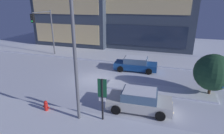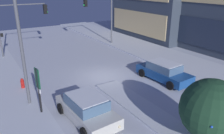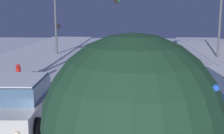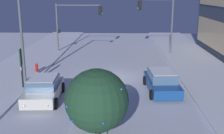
{
  "view_description": "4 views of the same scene",
  "coord_description": "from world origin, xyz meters",
  "px_view_note": "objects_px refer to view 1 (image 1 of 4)",
  "views": [
    {
      "loc": [
        6.59,
        -15.42,
        7.24
      ],
      "look_at": [
        1.76,
        -0.44,
        1.66
      ],
      "focal_mm": 29.82,
      "sensor_mm": 36.0,
      "label": 1
    },
    {
      "loc": [
        14.96,
        -8.59,
        7.34
      ],
      "look_at": [
        2.41,
        -0.69,
        1.78
      ],
      "focal_mm": 35.69,
      "sensor_mm": 36.0,
      "label": 2
    },
    {
      "loc": [
        14.58,
        -0.12,
        3.77
      ],
      "look_at": [
        0.91,
        -1.05,
        1.17
      ],
      "focal_mm": 48.86,
      "sensor_mm": 36.0,
      "label": 3
    },
    {
      "loc": [
        21.67,
        1.01,
        6.65
      ],
      "look_at": [
        0.91,
        0.26,
        1.15
      ],
      "focal_mm": 44.93,
      "sensor_mm": 36.0,
      "label": 4
    }
  ],
  "objects_px": {
    "traffic_light_corner_far_left": "(45,26)",
    "parking_info_sign": "(102,95)",
    "car_far": "(136,64)",
    "decorated_tree_median": "(213,72)",
    "car_near": "(139,100)",
    "street_lamp_arched": "(81,33)",
    "fire_hydrant": "(46,107)"
  },
  "relations": [
    {
      "from": "traffic_light_corner_far_left",
      "to": "fire_hydrant",
      "type": "xyz_separation_m",
      "value": [
        7.87,
        -11.15,
        -3.85
      ]
    },
    {
      "from": "street_lamp_arched",
      "to": "decorated_tree_median",
      "type": "xyz_separation_m",
      "value": [
        8.45,
        5.48,
        -3.47
      ]
    },
    {
      "from": "car_near",
      "to": "parking_info_sign",
      "type": "distance_m",
      "value": 3.07
    },
    {
      "from": "traffic_light_corner_far_left",
      "to": "parking_info_sign",
      "type": "height_order",
      "value": "traffic_light_corner_far_left"
    },
    {
      "from": "decorated_tree_median",
      "to": "parking_info_sign",
      "type": "bearing_deg",
      "value": -139.79
    },
    {
      "from": "fire_hydrant",
      "to": "parking_info_sign",
      "type": "relative_size",
      "value": 0.3
    },
    {
      "from": "parking_info_sign",
      "to": "decorated_tree_median",
      "type": "distance_m",
      "value": 9.17
    },
    {
      "from": "street_lamp_arched",
      "to": "decorated_tree_median",
      "type": "bearing_deg",
      "value": -53.79
    },
    {
      "from": "car_near",
      "to": "decorated_tree_median",
      "type": "distance_m",
      "value": 6.48
    },
    {
      "from": "car_near",
      "to": "traffic_light_corner_far_left",
      "type": "height_order",
      "value": "traffic_light_corner_far_left"
    },
    {
      "from": "car_near",
      "to": "car_far",
      "type": "xyz_separation_m",
      "value": [
        -1.78,
        7.74,
        0.0
      ]
    },
    {
      "from": "traffic_light_corner_far_left",
      "to": "decorated_tree_median",
      "type": "xyz_separation_m",
      "value": [
        18.94,
        -5.01,
        -2.29
      ]
    },
    {
      "from": "car_near",
      "to": "decorated_tree_median",
      "type": "bearing_deg",
      "value": 34.09
    },
    {
      "from": "parking_info_sign",
      "to": "decorated_tree_median",
      "type": "height_order",
      "value": "decorated_tree_median"
    },
    {
      "from": "traffic_light_corner_far_left",
      "to": "street_lamp_arched",
      "type": "distance_m",
      "value": 14.89
    },
    {
      "from": "decorated_tree_median",
      "to": "car_far",
      "type": "bearing_deg",
      "value": 150.39
    },
    {
      "from": "car_near",
      "to": "fire_hydrant",
      "type": "distance_m",
      "value": 6.45
    },
    {
      "from": "car_far",
      "to": "street_lamp_arched",
      "type": "xyz_separation_m",
      "value": [
        -1.63,
        -9.36,
        4.74
      ]
    },
    {
      "from": "street_lamp_arched",
      "to": "parking_info_sign",
      "type": "distance_m",
      "value": 3.91
    },
    {
      "from": "street_lamp_arched",
      "to": "fire_hydrant",
      "type": "distance_m",
      "value": 5.71
    },
    {
      "from": "traffic_light_corner_far_left",
      "to": "fire_hydrant",
      "type": "distance_m",
      "value": 14.19
    },
    {
      "from": "traffic_light_corner_far_left",
      "to": "parking_info_sign",
      "type": "relative_size",
      "value": 2.12
    },
    {
      "from": "traffic_light_corner_far_left",
      "to": "parking_info_sign",
      "type": "distance_m",
      "value": 16.37
    },
    {
      "from": "car_near",
      "to": "decorated_tree_median",
      "type": "height_order",
      "value": "decorated_tree_median"
    },
    {
      "from": "street_lamp_arched",
      "to": "decorated_tree_median",
      "type": "distance_m",
      "value": 10.65
    },
    {
      "from": "car_far",
      "to": "fire_hydrant",
      "type": "xyz_separation_m",
      "value": [
        -4.25,
        -10.02,
        -0.29
      ]
    },
    {
      "from": "car_far",
      "to": "street_lamp_arched",
      "type": "distance_m",
      "value": 10.62
    },
    {
      "from": "fire_hydrant",
      "to": "decorated_tree_median",
      "type": "height_order",
      "value": "decorated_tree_median"
    },
    {
      "from": "car_far",
      "to": "decorated_tree_median",
      "type": "height_order",
      "value": "decorated_tree_median"
    },
    {
      "from": "street_lamp_arched",
      "to": "fire_hydrant",
      "type": "relative_size",
      "value": 9.63
    },
    {
      "from": "parking_info_sign",
      "to": "decorated_tree_median",
      "type": "relative_size",
      "value": 0.85
    },
    {
      "from": "car_far",
      "to": "decorated_tree_median",
      "type": "xyz_separation_m",
      "value": [
        6.82,
        -3.88,
        1.27
      ]
    }
  ]
}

